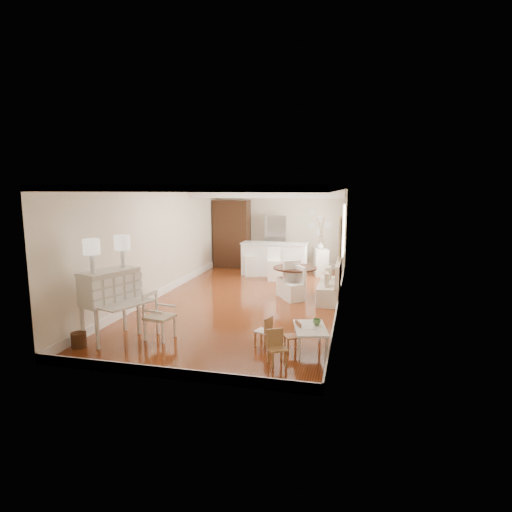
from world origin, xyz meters
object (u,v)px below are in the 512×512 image
at_px(kids_table, 310,339).
at_px(fridge, 286,243).
at_px(pantry_cabinet, 232,234).
at_px(slip_chair_far, 288,278).
at_px(breakfast_counter, 274,259).
at_px(bar_stool_right, 274,264).
at_px(gustavian_armchair, 160,316).
at_px(dining_table, 295,282).
at_px(sideboard, 320,261).
at_px(secretary_bureau, 111,305).
at_px(kids_chair_c, 277,348).
at_px(wicker_basket, 79,340).
at_px(slip_chair_near, 294,284).
at_px(kids_chair_b, 263,331).
at_px(bar_stool_left, 251,260).
at_px(kids_chair_a, 292,336).

bearing_deg(kids_table, fridge, 102.67).
xyz_separation_m(kids_table, pantry_cabinet, (-3.50, 7.15, 0.93)).
bearing_deg(slip_chair_far, kids_table, 70.38).
xyz_separation_m(breakfast_counter, bar_stool_right, (0.14, -0.74, -0.03)).
bearing_deg(gustavian_armchair, dining_table, -19.29).
bearing_deg(sideboard, kids_table, -100.35).
relative_size(secretary_bureau, dining_table, 1.18).
height_order(bar_stool_right, pantry_cabinet, pantry_cabinet).
bearing_deg(kids_chair_c, wicker_basket, 150.41).
xyz_separation_m(bar_stool_right, fridge, (0.06, 1.79, 0.42)).
bearing_deg(wicker_basket, secretary_bureau, 54.31).
distance_m(dining_table, sideboard, 2.92).
bearing_deg(wicker_basket, pantry_cabinet, 86.73).
bearing_deg(secretary_bureau, fridge, 94.99).
bearing_deg(slip_chair_near, kids_chair_b, -40.11).
distance_m(secretary_bureau, kids_chair_b, 2.81).
xyz_separation_m(kids_chair_b, breakfast_counter, (-0.96, 5.95, 0.25)).
height_order(bar_stool_left, sideboard, bar_stool_left).
height_order(gustavian_armchair, fridge, fridge).
relative_size(gustavian_armchair, kids_table, 1.00).
height_order(kids_chair_a, pantry_cabinet, pantry_cabinet).
relative_size(kids_chair_a, breakfast_counter, 0.25).
bearing_deg(kids_chair_b, bar_stool_right, -151.23).
xyz_separation_m(gustavian_armchair, slip_chair_far, (1.81, 3.56, 0.05)).
bearing_deg(bar_stool_left, slip_chair_near, -77.01).
xyz_separation_m(wicker_basket, kids_table, (3.95, 0.72, 0.09)).
relative_size(dining_table, bar_stool_right, 1.15).
xyz_separation_m(gustavian_armchair, breakfast_counter, (0.95, 6.07, 0.08)).
relative_size(kids_table, sideboard, 0.99).
relative_size(gustavian_armchair, bar_stool_right, 0.89).
relative_size(kids_chair_a, fridge, 0.29).
distance_m(bar_stool_left, fridge, 1.63).
height_order(secretary_bureau, gustavian_armchair, secretary_bureau).
distance_m(secretary_bureau, kids_chair_a, 3.32).
relative_size(wicker_basket, pantry_cabinet, 0.11).
distance_m(secretary_bureau, fridge, 7.63).
distance_m(kids_table, pantry_cabinet, 8.01).
relative_size(secretary_bureau, bar_stool_right, 1.35).
height_order(kids_chair_b, kids_chair_c, kids_chair_c).
xyz_separation_m(gustavian_armchair, dining_table, (1.96, 3.64, -0.05)).
height_order(kids_table, sideboard, sideboard).
bearing_deg(kids_table, slip_chair_far, 104.93).
relative_size(kids_table, bar_stool_left, 0.84).
bearing_deg(gustavian_armchair, bar_stool_left, 6.50).
bearing_deg(dining_table, kids_chair_a, -82.43).
bearing_deg(slip_chair_far, pantry_cabinet, -89.18).
bearing_deg(wicker_basket, bar_stool_left, 77.44).
relative_size(slip_chair_near, breakfast_counter, 0.41).
height_order(breakfast_counter, sideboard, breakfast_counter).
height_order(gustavian_armchair, slip_chair_near, gustavian_armchair).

